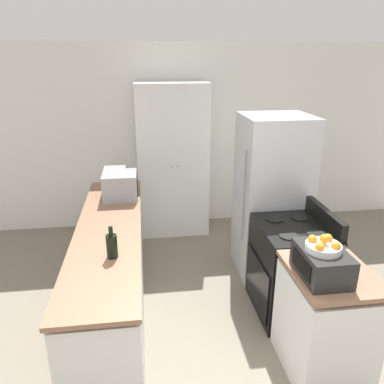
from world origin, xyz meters
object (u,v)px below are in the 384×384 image
object	(u,v)px
microwave	(121,184)
pantry_cabinet	(173,160)
refrigerator	(272,197)
wine_bottle	(112,246)
fruit_bowl	(323,246)
toaster_oven	(322,263)
stove	(290,269)

from	to	relation	value
microwave	pantry_cabinet	bearing A→B (deg)	54.58
refrigerator	wine_bottle	world-z (taller)	refrigerator
microwave	fruit_bowl	bearing A→B (deg)	-51.68
microwave	fruit_bowl	xyz separation A→B (m)	(1.49, -1.89, 0.11)
refrigerator	toaster_oven	xyz separation A→B (m)	(-0.18, -1.60, 0.11)
microwave	toaster_oven	bearing A→B (deg)	-51.32
refrigerator	stove	bearing A→B (deg)	-93.23
pantry_cabinet	fruit_bowl	xyz separation A→B (m)	(0.82, -2.83, 0.12)
stove	fruit_bowl	bearing A→B (deg)	-100.28
toaster_oven	fruit_bowl	size ratio (longest dim) A/B	1.75
pantry_cabinet	toaster_oven	bearing A→B (deg)	-73.53
wine_bottle	pantry_cabinet	bearing A→B (deg)	73.85
pantry_cabinet	toaster_oven	size ratio (longest dim) A/B	4.81
microwave	toaster_oven	size ratio (longest dim) A/B	1.18
toaster_oven	microwave	bearing A→B (deg)	128.68
pantry_cabinet	microwave	world-z (taller)	pantry_cabinet
stove	microwave	xyz separation A→B (m)	(-1.64, 1.06, 0.59)
pantry_cabinet	refrigerator	world-z (taller)	pantry_cabinet
pantry_cabinet	stove	bearing A→B (deg)	-64.06
stove	refrigerator	world-z (taller)	refrigerator
pantry_cabinet	fruit_bowl	world-z (taller)	pantry_cabinet
fruit_bowl	microwave	bearing A→B (deg)	128.32
refrigerator	microwave	distance (m)	1.72
wine_bottle	refrigerator	bearing A→B (deg)	33.39
pantry_cabinet	refrigerator	size ratio (longest dim) A/B	1.14
pantry_cabinet	microwave	size ratio (longest dim) A/B	4.09
refrigerator	toaster_oven	world-z (taller)	refrigerator
stove	wine_bottle	size ratio (longest dim) A/B	4.08
microwave	toaster_oven	xyz separation A→B (m)	(1.50, -1.88, -0.04)
pantry_cabinet	toaster_oven	distance (m)	2.94
stove	refrigerator	size ratio (longest dim) A/B	0.59
fruit_bowl	refrigerator	bearing A→B (deg)	83.11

